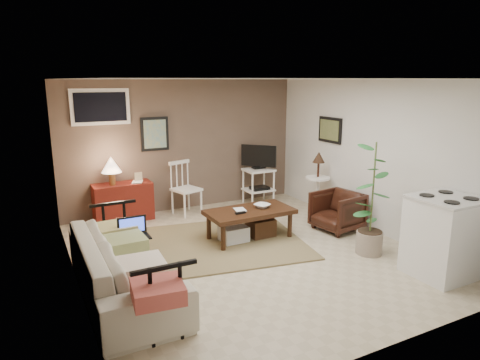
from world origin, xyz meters
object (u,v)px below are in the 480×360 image
sofa (123,256)px  red_console (122,198)px  spindle_chair (186,190)px  potted_plant (373,195)px  armchair (337,209)px  coffee_table (249,222)px  stove (444,236)px  tv_stand (259,173)px  side_table (318,176)px

sofa → red_console: size_ratio=2.04×
spindle_chair → potted_plant: bearing=-60.8°
armchair → potted_plant: 1.13m
red_console → armchair: bearing=-35.0°
armchair → potted_plant: (-0.23, -0.98, 0.51)m
coffee_table → red_console: size_ratio=1.16×
stove → sofa: bearing=160.0°
tv_stand → coffee_table: bearing=-124.0°
sofa → tv_stand: (3.18, 2.48, 0.16)m
side_table → sofa: bearing=-159.9°
spindle_chair → potted_plant: 3.38m
spindle_chair → stove: bearing=-63.0°
tv_stand → spindle_chair: bearing=178.7°
side_table → potted_plant: 1.85m
tv_stand → side_table: tv_stand is taller
potted_plant → sofa: bearing=172.9°
tv_stand → armchair: (0.37, -1.92, -0.27)m
sofa → spindle_chair: bearing=-33.7°
coffee_table → armchair: (1.47, -0.28, 0.07)m
red_console → potted_plant: bearing=-48.2°
coffee_table → potted_plant: potted_plant is taller
red_console → stove: size_ratio=1.12×
sofa → stove: 3.87m
potted_plant → stove: 1.03m
red_console → armchair: 3.65m
red_console → sofa: bearing=-102.0°
coffee_table → red_console: (-1.51, 1.81, 0.12)m
coffee_table → armchair: size_ratio=1.90×
armchair → stove: 1.90m
tv_stand → armchair: tv_stand is taller
armchair → potted_plant: size_ratio=0.43×
armchair → stove: bearing=-5.3°
spindle_chair → side_table: bearing=-28.8°
potted_plant → stove: potted_plant is taller
coffee_table → spindle_chair: (-0.40, 1.67, 0.17)m
side_table → potted_plant: bearing=-104.0°
armchair → tv_stand: bearing=-177.2°
armchair → side_table: bearing=157.3°
coffee_table → potted_plant: (1.24, -1.26, 0.58)m
spindle_chair → side_table: size_ratio=0.83×
side_table → potted_plant: (-0.45, -1.79, 0.14)m
spindle_chair → stove: size_ratio=0.95×
stove → red_console: bearing=127.6°
spindle_chair → armchair: 2.71m
red_console → stove: (3.08, -3.99, 0.11)m
coffee_table → potted_plant: 1.86m
potted_plant → coffee_table: bearing=134.5°
coffee_table → tv_stand: tv_stand is taller
coffee_table → tv_stand: (1.10, 1.64, 0.34)m
side_table → armchair: side_table is taller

